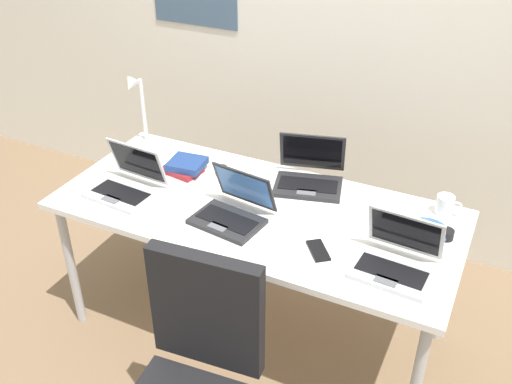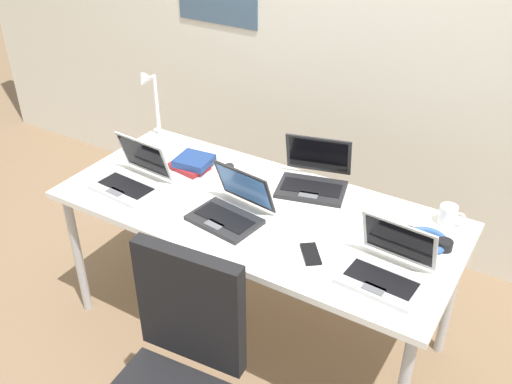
{
  "view_description": "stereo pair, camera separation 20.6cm",
  "coord_description": "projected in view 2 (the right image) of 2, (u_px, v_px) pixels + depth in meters",
  "views": [
    {
      "loc": [
        0.94,
        -1.94,
        2.17
      ],
      "look_at": [
        0.0,
        0.0,
        0.82
      ],
      "focal_mm": 40.81,
      "sensor_mm": 36.0,
      "label": 1
    },
    {
      "loc": [
        1.12,
        -1.84,
        2.17
      ],
      "look_at": [
        0.0,
        0.0,
        0.82
      ],
      "focal_mm": 40.81,
      "sensor_mm": 36.0,
      "label": 2
    }
  ],
  "objects": [
    {
      "name": "cell_phone",
      "position": [
        311.0,
        254.0,
        2.29
      ],
      "size": [
        0.13,
        0.15,
        0.01
      ],
      "primitive_type": "cube",
      "rotation": [
        0.0,
        0.0,
        0.66
      ],
      "color": "black",
      "rests_on": "desk"
    },
    {
      "name": "wall_back",
      "position": [
        363.0,
        21.0,
        3.08
      ],
      "size": [
        6.0,
        0.13,
        2.6
      ],
      "color": "silver",
      "rests_on": "ground_plane"
    },
    {
      "name": "desk",
      "position": [
        256.0,
        218.0,
        2.62
      ],
      "size": [
        1.8,
        0.8,
        0.74
      ],
      "color": "white",
      "rests_on": "ground_plane"
    },
    {
      "name": "ground_plane",
      "position": [
        256.0,
        327.0,
        2.98
      ],
      "size": [
        12.0,
        12.0,
        0.0
      ],
      "primitive_type": "plane",
      "color": "#7A6047"
    },
    {
      "name": "desk_lamp",
      "position": [
        153.0,
        107.0,
        3.03
      ],
      "size": [
        0.12,
        0.18,
        0.4
      ],
      "color": "white",
      "rests_on": "desk"
    },
    {
      "name": "laptop_back_right",
      "position": [
        231.0,
        209.0,
        2.49
      ],
      "size": [
        0.33,
        0.31,
        0.21
      ],
      "color": "#232326",
      "rests_on": "desk"
    },
    {
      "name": "laptop_mid_desk",
      "position": [
        387.0,
        268.0,
        2.16
      ],
      "size": [
        0.31,
        0.29,
        0.21
      ],
      "color": "#B7BABC",
      "rests_on": "desk"
    },
    {
      "name": "laptop_near_lamp",
      "position": [
        132.0,
        178.0,
        2.72
      ],
      "size": [
        0.32,
        0.29,
        0.22
      ],
      "color": "#B7BABC",
      "rests_on": "desk"
    },
    {
      "name": "book_stack",
      "position": [
        192.0,
        163.0,
        2.86
      ],
      "size": [
        0.21,
        0.18,
        0.06
      ],
      "color": "maroon",
      "rests_on": "desk"
    },
    {
      "name": "headphones",
      "position": [
        426.0,
        240.0,
        2.35
      ],
      "size": [
        0.21,
        0.18,
        0.04
      ],
      "color": "#335999",
      "rests_on": "desk"
    },
    {
      "name": "computer_mouse",
      "position": [
        228.0,
        168.0,
        2.85
      ],
      "size": [
        0.08,
        0.11,
        0.03
      ],
      "primitive_type": "ellipsoid",
      "rotation": [
        0.0,
        0.0,
        0.25
      ],
      "color": "black",
      "rests_on": "desk"
    },
    {
      "name": "laptop_far_corner",
      "position": [
        314.0,
        178.0,
        2.71
      ],
      "size": [
        0.37,
        0.35,
        0.23
      ],
      "color": "#232326",
      "rests_on": "desk"
    },
    {
      "name": "coffee_mug",
      "position": [
        448.0,
        215.0,
        2.45
      ],
      "size": [
        0.11,
        0.08,
        0.09
      ],
      "color": "white",
      "rests_on": "desk"
    }
  ]
}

